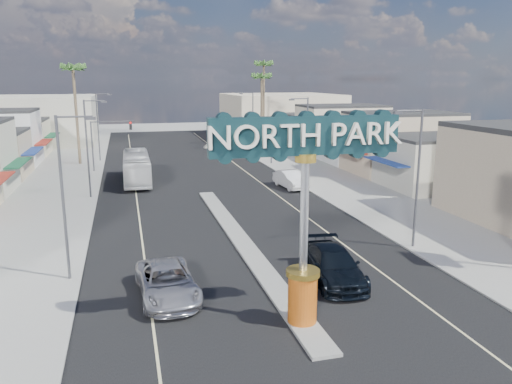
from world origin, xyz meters
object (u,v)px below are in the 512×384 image
streetlight_l_near (66,190)px  streetlight_r_mid (306,137)px  streetlight_l_mid (89,144)px  palm_left_far (73,73)px  suv_left (167,282)px  suv_right (334,265)px  palm_right_mid (262,80)px  streetlight_l_far (99,123)px  palm_right_far (264,69)px  gateway_sign (305,196)px  city_bus (137,168)px  car_parked_right (291,179)px  streetlight_r_far (252,120)px  streetlight_r_near (416,172)px  traffic_signal_right (258,132)px  traffic_signal_left (108,136)px

streetlight_l_near → streetlight_r_mid: size_ratio=1.00×
streetlight_l_mid → palm_left_far: palm_left_far is taller
streetlight_l_near → suv_left: size_ratio=1.51×
streetlight_r_mid → suv_right: (-7.05, -23.69, -4.17)m
streetlight_l_mid → suv_right: size_ratio=1.46×
palm_right_mid → streetlight_l_far: bearing=-170.3°
palm_right_far → streetlight_l_far: bearing=-158.5°
palm_right_mid → palm_right_far: 6.57m
gateway_sign → city_bus: gateway_sign is taller
streetlight_l_mid → palm_right_far: size_ratio=0.64×
car_parked_right → streetlight_r_mid: bearing=8.0°
gateway_sign → streetlight_l_near: (-10.43, 8.02, -0.86)m
streetlight_l_near → palm_right_mid: bearing=63.0°
streetlight_r_far → car_parked_right: size_ratio=1.71×
palm_right_mid → car_parked_right: size_ratio=2.30×
streetlight_l_far → streetlight_r_far: bearing=0.0°
streetlight_r_near → car_parked_right: size_ratio=1.71×
palm_left_far → palm_right_mid: bearing=13.0°
traffic_signal_right → streetlight_r_mid: streetlight_r_mid is taller
palm_left_far → city_bus: bearing=-63.3°
city_bus → car_parked_right: bearing=-24.3°
streetlight_l_far → car_parked_right: (19.21, -22.42, -4.20)m
traffic_signal_right → streetlight_r_mid: (1.25, -13.99, 0.79)m
palm_right_mid → suv_left: size_ratio=2.03×
streetlight_l_near → streetlight_r_far: size_ratio=1.00×
streetlight_l_near → city_bus: bearing=80.9°
traffic_signal_right → suv_left: (-14.78, -37.59, -3.45)m
streetlight_l_near → car_parked_right: (19.21, 19.58, -4.20)m
car_parked_right → gateway_sign: bearing=-113.9°
palm_right_mid → traffic_signal_left: bearing=-151.6°
gateway_sign → traffic_signal_right: bearing=77.7°
car_parked_right → palm_right_far: bearing=72.9°
streetlight_l_far → streetlight_r_far: (20.87, 0.00, 0.00)m
streetlight_l_far → streetlight_r_near: same height
car_parked_right → suv_left: bearing=-128.0°
traffic_signal_left → gateway_sign: bearing=-77.7°
streetlight_l_mid → streetlight_r_near: same height
streetlight_l_near → streetlight_r_mid: (20.87, 20.00, 0.00)m
suv_right → streetlight_r_near: bearing=34.2°
streetlight_r_mid → streetlight_r_far: (0.00, 22.00, 0.00)m
traffic_signal_right → streetlight_l_near: size_ratio=0.67×
streetlight_r_mid → city_bus: bearing=158.6°
streetlight_l_far → streetlight_r_near: size_ratio=1.00×
streetlight_r_mid → streetlight_l_mid: bearing=180.0°
streetlight_r_far → car_parked_right: bearing=-94.2°
streetlight_l_far → suv_right: (13.82, -45.69, -4.17)m
streetlight_l_mid → palm_right_far: 41.53m
traffic_signal_right → city_bus: traffic_signal_right is taller
traffic_signal_left → car_parked_right: size_ratio=1.14×
streetlight_r_near → palm_right_mid: palm_right_mid is taller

